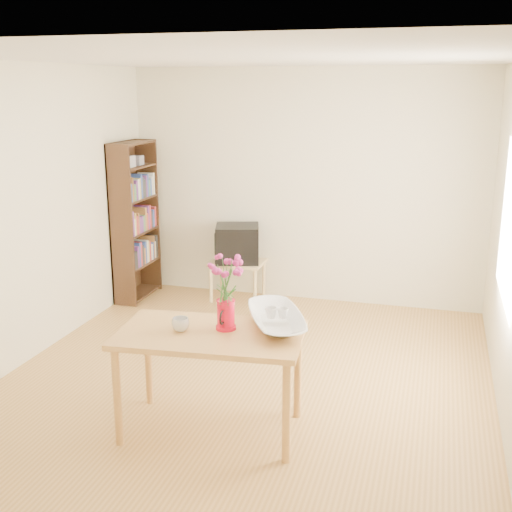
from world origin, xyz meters
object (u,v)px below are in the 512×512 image
(television, at_px, (238,243))
(mug, at_px, (180,324))
(table, at_px, (210,344))
(pitcher, at_px, (226,316))
(bowl, at_px, (276,291))

(television, bearing_deg, mug, -96.66)
(table, relative_size, television, 2.31)
(pitcher, xyz_separation_m, television, (-0.79, 2.74, -0.18))
(table, distance_m, mug, 0.25)
(mug, distance_m, bowl, 0.71)
(pitcher, xyz_separation_m, mug, (-0.29, -0.12, -0.05))
(mug, relative_size, television, 0.21)
(table, relative_size, mug, 11.12)
(table, bearing_deg, mug, -175.80)
(pitcher, relative_size, bowl, 0.41)
(table, xyz_separation_m, pitcher, (0.09, 0.09, 0.19))
(mug, bearing_deg, table, 170.78)
(table, height_order, television, television)
(table, height_order, mug, mug)
(table, distance_m, bowl, 0.59)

